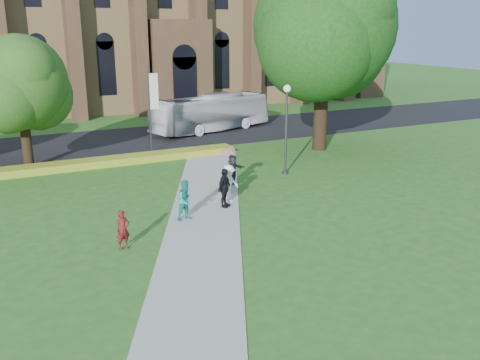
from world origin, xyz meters
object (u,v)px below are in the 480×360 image
streetlamp (286,119)px  pedestrian_0 (123,230)px  tour_coach (211,113)px  large_tree (324,27)px

streetlamp → pedestrian_0: size_ratio=3.35×
tour_coach → pedestrian_0: tour_coach is taller
tour_coach → streetlamp: bearing=160.2°
tour_coach → pedestrian_0: 24.35m
streetlamp → large_tree: 8.73m
streetlamp → tour_coach: streetlamp is taller
streetlamp → large_tree: (5.50, 4.50, 5.07)m
streetlamp → large_tree: bearing=39.3°
tour_coach → pedestrian_0: (-12.69, -20.77, -0.69)m
large_tree → pedestrian_0: bearing=-146.4°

